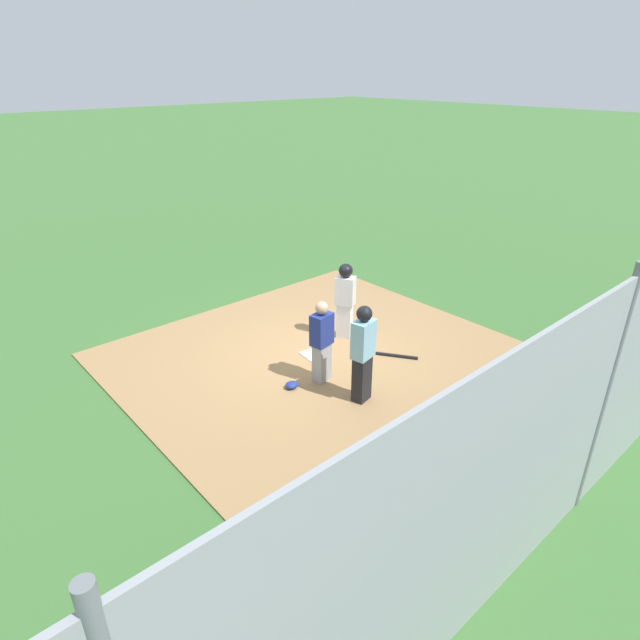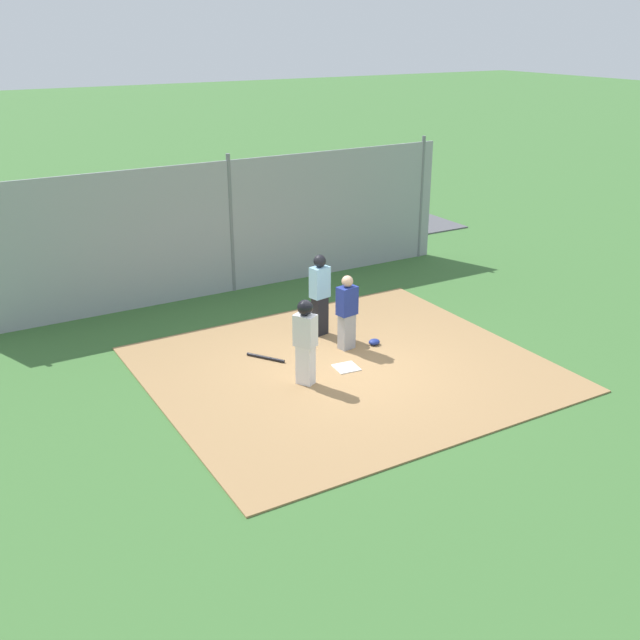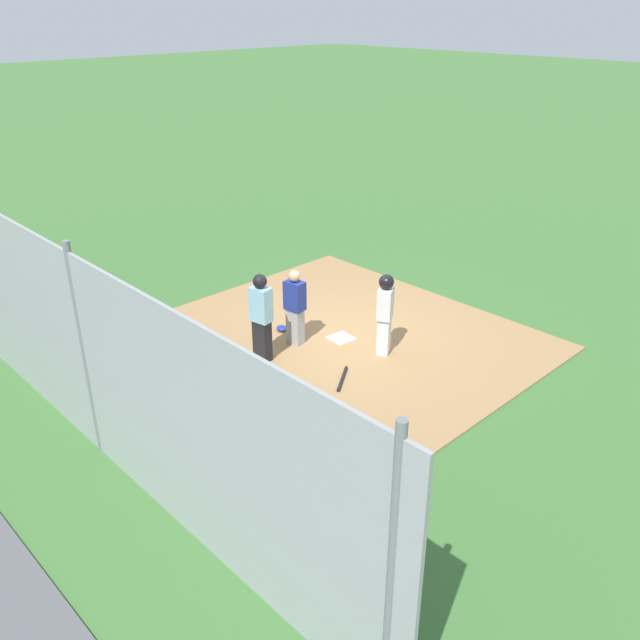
% 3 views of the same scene
% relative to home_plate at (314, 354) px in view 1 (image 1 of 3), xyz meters
% --- Properties ---
extents(ground_plane, '(140.00, 140.00, 0.00)m').
position_rel_home_plate_xyz_m(ground_plane, '(0.00, 0.00, -0.04)').
color(ground_plane, '#3D6B33').
extents(dirt_infield, '(7.20, 6.40, 0.03)m').
position_rel_home_plate_xyz_m(dirt_infield, '(0.00, 0.00, -0.03)').
color(dirt_infield, '#9E774C').
rests_on(dirt_infield, ground_plane).
extents(home_plate, '(0.48, 0.48, 0.02)m').
position_rel_home_plate_xyz_m(home_plate, '(0.00, 0.00, 0.00)').
color(home_plate, white).
rests_on(home_plate, dirt_infield).
extents(catcher, '(0.42, 0.32, 1.55)m').
position_rel_home_plate_xyz_m(catcher, '(-0.50, -0.79, 0.79)').
color(catcher, '#9E9EA3').
rests_on(catcher, dirt_infield).
extents(umpire, '(0.42, 0.33, 1.74)m').
position_rel_home_plate_xyz_m(umpire, '(-0.41, -1.70, 0.91)').
color(umpire, black).
rests_on(umpire, dirt_infield).
extents(runner, '(0.41, 0.46, 1.62)m').
position_rel_home_plate_xyz_m(runner, '(0.98, 0.16, 0.91)').
color(runner, silver).
rests_on(runner, dirt_infield).
extents(baseball_bat, '(0.51, 0.72, 0.06)m').
position_rel_home_plate_xyz_m(baseball_bat, '(1.15, -1.14, 0.02)').
color(baseball_bat, black).
rests_on(baseball_bat, dirt_infield).
extents(catcher_mask, '(0.24, 0.20, 0.12)m').
position_rel_home_plate_xyz_m(catcher_mask, '(-1.08, -0.64, 0.05)').
color(catcher_mask, navy).
rests_on(catcher_mask, dirt_infield).
extents(backstop_fence, '(12.00, 0.10, 3.35)m').
position_rel_home_plate_xyz_m(backstop_fence, '(0.00, -5.22, 1.56)').
color(backstop_fence, '#93999E').
rests_on(backstop_fence, ground_plane).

